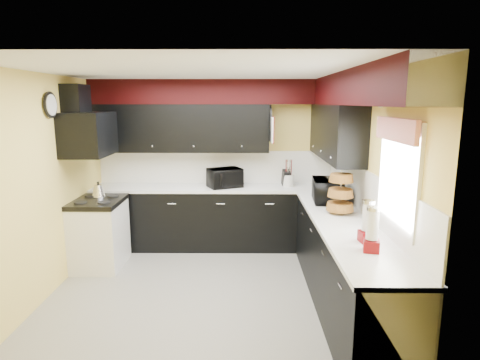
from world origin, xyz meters
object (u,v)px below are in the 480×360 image
at_px(utensil_crock, 288,181).
at_px(knife_block, 286,178).
at_px(microwave, 328,191).
at_px(kettle, 98,191).
at_px(toaster_oven, 225,178).

bearing_deg(utensil_crock, knife_block, 126.53).
height_order(microwave, kettle, microwave).
distance_m(toaster_oven, knife_block, 0.92).
height_order(toaster_oven, kettle, toaster_oven).
xyz_separation_m(toaster_oven, knife_block, (0.91, 0.10, -0.02)).
relative_size(microwave, utensil_crock, 3.02).
height_order(utensil_crock, knife_block, knife_block).
bearing_deg(toaster_oven, microwave, -57.82).
bearing_deg(utensil_crock, microwave, -67.51).
bearing_deg(utensil_crock, kettle, -167.48).
bearing_deg(toaster_oven, knife_block, -17.84).
distance_m(toaster_oven, utensil_crock, 0.95).
xyz_separation_m(toaster_oven, utensil_crock, (0.95, 0.06, -0.05)).
xyz_separation_m(toaster_oven, microwave, (1.34, -0.89, 0.01)).
distance_m(microwave, kettle, 3.06).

